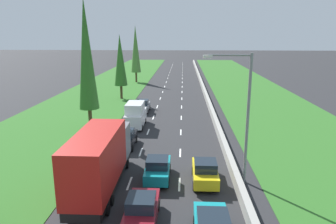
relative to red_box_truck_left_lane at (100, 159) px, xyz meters
name	(u,v)px	position (x,y,z in m)	size (l,w,h in m)	color
ground_plane	(173,89)	(3.47, 39.92, -2.18)	(300.00, 300.00, 0.00)	#28282B
grass_verge_left	(107,89)	(-9.18, 39.92, -2.16)	(14.00, 140.00, 0.04)	#2D6623
grass_verge_right	(249,90)	(17.82, 39.92, -2.16)	(14.00, 140.00, 0.04)	#2D6623
median_barrier	(203,87)	(9.17, 39.92, -1.76)	(0.44, 120.00, 0.85)	#9E9B93
lane_markings	(173,89)	(3.47, 39.92, -2.18)	(3.64, 116.00, 0.01)	white
red_box_truck_left_lane	(100,159)	(0.00, 0.00, 0.00)	(2.46, 9.40, 4.18)	black
black_hatchback_left_lane	(126,138)	(0.15, 8.23, -1.35)	(1.74, 3.90, 1.72)	black
maroon_hatchback_centre_lane	(142,209)	(3.22, -3.78, -1.35)	(1.74, 3.90, 1.72)	maroon
white_van_left_lane	(135,115)	(0.12, 14.70, -0.78)	(1.96, 4.90, 2.82)	white
teal_hatchback_centre_lane	(158,169)	(3.66, 1.64, -1.35)	(1.74, 3.90, 1.72)	teal
yellow_hatchback_right_lane_third	(205,172)	(7.00, 1.28, -1.35)	(1.74, 3.90, 1.72)	yellow
grey_hatchback_left_lane	(143,106)	(0.02, 21.73, -1.35)	(1.74, 3.90, 1.72)	slate
poplar_tree_second	(86,55)	(-4.89, 14.25, 5.84)	(2.15, 2.15, 13.95)	#4C3823
poplar_tree_third	(120,60)	(-4.54, 30.50, 3.97)	(2.06, 2.06, 10.20)	#4C3823
poplar_tree_fourth	(136,49)	(-4.78, 48.57, 4.87)	(2.10, 2.10, 12.01)	#4C3823
street_light_mast	(243,110)	(9.43, 1.56, 3.05)	(3.20, 0.28, 9.00)	gray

